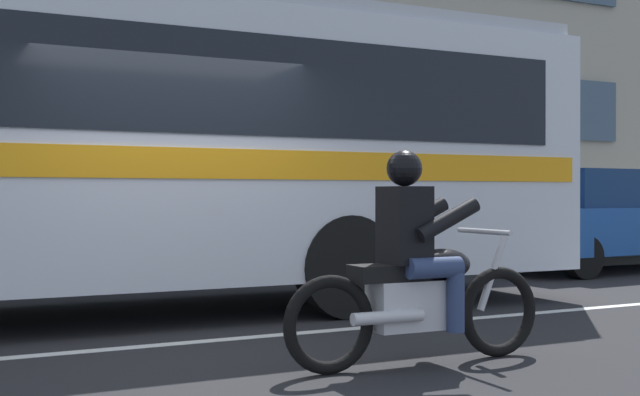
{
  "coord_description": "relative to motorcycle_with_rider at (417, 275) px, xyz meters",
  "views": [
    {
      "loc": [
        -2.14,
        -7.19,
        1.25
      ],
      "look_at": [
        1.1,
        -0.78,
        1.22
      ],
      "focal_mm": 45.73,
      "sensor_mm": 36.0,
      "label": 1
    }
  ],
  "objects": [
    {
      "name": "ground_plane",
      "position": [
        -1.17,
        2.22,
        -0.66
      ],
      "size": [
        60.0,
        60.0,
        0.0
      ],
      "primitive_type": "plane",
      "color": "black"
    },
    {
      "name": "motorcycle_with_rider",
      "position": [
        0.0,
        0.0,
        0.0
      ],
      "size": [
        2.14,
        0.64,
        1.56
      ],
      "color": "black",
      "rests_on": "ground_plane"
    },
    {
      "name": "lane_center_stripe",
      "position": [
        -1.17,
        1.62,
        -0.65
      ],
      "size": [
        26.6,
        0.14,
        0.01
      ],
      "primitive_type": "cube",
      "color": "silver",
      "rests_on": "ground_plane"
    },
    {
      "name": "office_building_facade",
      "position": [
        -1.17,
        9.6,
        3.93
      ],
      "size": [
        28.0,
        0.89,
        9.15
      ],
      "color": "gray",
      "rests_on": "ground_plane"
    },
    {
      "name": "parked_sedan_curbside",
      "position": [
        6.85,
        4.8,
        0.19
      ],
      "size": [
        4.47,
        2.02,
        1.64
      ],
      "color": "#194793",
      "rests_on": "ground_plane"
    },
    {
      "name": "sidewalk_curb",
      "position": [
        -1.17,
        7.32,
        -0.58
      ],
      "size": [
        28.0,
        3.8,
        0.15
      ],
      "primitive_type": "cube",
      "color": "gray",
      "rests_on": "ground_plane"
    }
  ]
}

